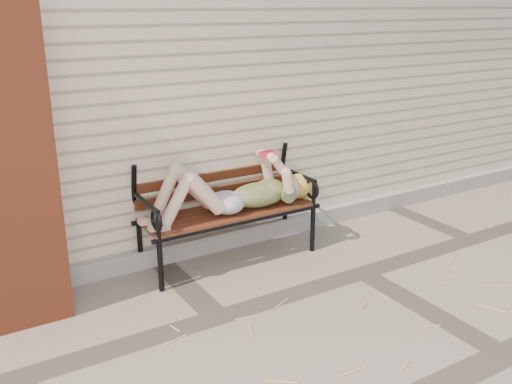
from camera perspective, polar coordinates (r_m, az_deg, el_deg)
ground at (r=4.49m, az=10.59°, el=-7.95°), size 80.00×80.00×0.00m
house_wall at (r=6.57m, az=-6.69°, el=14.21°), size 8.00×4.00×3.00m
foundation_strip at (r=5.15m, az=3.49°, el=-3.20°), size 8.00×0.10×0.15m
brick_pillar at (r=3.85m, az=-23.58°, el=2.28°), size 0.50×0.50×2.00m
garden_bench at (r=4.50m, az=-3.31°, el=0.06°), size 1.52×0.61×0.99m
reading_woman at (r=4.40m, az=-2.44°, el=0.07°), size 1.44×0.33×0.45m
straw_scatter at (r=3.38m, az=10.56°, el=-17.46°), size 3.07×1.61×0.01m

